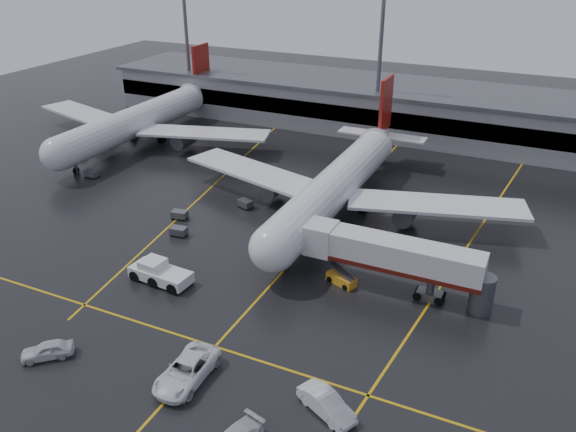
% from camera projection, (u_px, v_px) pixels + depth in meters
% --- Properties ---
extents(ground, '(220.00, 220.00, 0.00)m').
position_uv_depth(ground, '(310.00, 242.00, 70.78)').
color(ground, black).
rests_on(ground, ground).
extents(apron_line_centre, '(0.25, 90.00, 0.02)m').
position_uv_depth(apron_line_centre, '(310.00, 242.00, 70.78)').
color(apron_line_centre, gold).
rests_on(apron_line_centre, ground).
extents(apron_line_stop, '(60.00, 0.25, 0.02)m').
position_uv_depth(apron_line_stop, '(215.00, 347.00, 52.91)').
color(apron_line_stop, gold).
rests_on(apron_line_stop, ground).
extents(apron_line_left, '(9.99, 69.35, 0.02)m').
position_uv_depth(apron_line_left, '(213.00, 185.00, 86.52)').
color(apron_line_left, gold).
rests_on(apron_line_left, ground).
extents(apron_line_right, '(7.57, 69.64, 0.02)m').
position_uv_depth(apron_line_right, '(474.00, 236.00, 72.04)').
color(apron_line_right, gold).
rests_on(apron_line_right, ground).
extents(terminal, '(122.00, 19.00, 8.60)m').
position_uv_depth(terminal, '(411.00, 109.00, 107.80)').
color(terminal, gray).
rests_on(terminal, ground).
extents(light_mast_left, '(3.00, 1.20, 25.45)m').
position_uv_depth(light_mast_left, '(187.00, 41.00, 115.64)').
color(light_mast_left, '#595B60').
rests_on(light_mast_left, ground).
extents(light_mast_mid, '(3.00, 1.20, 25.45)m').
position_uv_depth(light_mast_mid, '(380.00, 57.00, 100.40)').
color(light_mast_mid, '#595B60').
rests_on(light_mast_mid, ground).
extents(main_airliner, '(48.80, 45.60, 14.10)m').
position_uv_depth(main_airliner, '(339.00, 182.00, 76.80)').
color(main_airliner, silver).
rests_on(main_airliner, ground).
extents(second_airliner, '(48.80, 45.60, 14.10)m').
position_uv_depth(second_airliner, '(141.00, 119.00, 102.55)').
color(second_airliner, silver).
rests_on(second_airliner, ground).
extents(jet_bridge, '(19.90, 3.40, 6.05)m').
position_uv_depth(jet_bridge, '(393.00, 257.00, 59.65)').
color(jet_bridge, silver).
rests_on(jet_bridge, ground).
extents(pushback_tractor, '(7.13, 3.42, 2.49)m').
position_uv_depth(pushback_tractor, '(159.00, 273.00, 62.44)').
color(pushback_tractor, silver).
rests_on(pushback_tractor, ground).
extents(belt_loader, '(3.61, 2.50, 2.11)m').
position_uv_depth(belt_loader, '(341.00, 279.00, 62.22)').
color(belt_loader, orange).
rests_on(belt_loader, ground).
extents(service_van_a, '(3.40, 7.07, 1.94)m').
position_uv_depth(service_van_a, '(187.00, 371.00, 48.61)').
color(service_van_a, white).
rests_on(service_van_a, ground).
extents(service_van_c, '(5.58, 4.01, 1.75)m').
position_uv_depth(service_van_c, '(327.00, 404.00, 45.33)').
color(service_van_c, silver).
rests_on(service_van_c, ground).
extents(service_van_d, '(4.57, 4.35, 1.53)m').
position_uv_depth(service_van_d, '(47.00, 350.00, 51.32)').
color(service_van_d, silver).
rests_on(service_van_d, ground).
extents(baggage_cart_a, '(2.14, 1.52, 1.12)m').
position_uv_depth(baggage_cart_a, '(179.00, 231.00, 72.03)').
color(baggage_cart_a, '#595B60').
rests_on(baggage_cart_a, ground).
extents(baggage_cart_b, '(2.21, 1.66, 1.12)m').
position_uv_depth(baggage_cart_b, '(180.00, 214.00, 76.24)').
color(baggage_cart_b, '#595B60').
rests_on(baggage_cart_b, ground).
extents(baggage_cart_c, '(2.31, 1.88, 1.12)m').
position_uv_depth(baggage_cart_c, '(245.00, 203.00, 79.31)').
color(baggage_cart_c, '#595B60').
rests_on(baggage_cart_c, ground).
extents(baggage_cart_d, '(2.29, 1.82, 1.12)m').
position_uv_depth(baggage_cart_d, '(79.00, 153.00, 97.36)').
color(baggage_cart_d, '#595B60').
rests_on(baggage_cart_d, ground).
extents(baggage_cart_e, '(2.05, 1.38, 1.12)m').
position_uv_depth(baggage_cart_e, '(92.00, 173.00, 89.10)').
color(baggage_cart_e, '#595B60').
rests_on(baggage_cart_e, ground).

